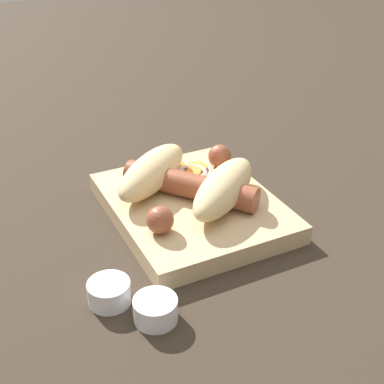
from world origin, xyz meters
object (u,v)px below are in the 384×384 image
at_px(bread_roll, 187,179).
at_px(sausage, 193,185).
at_px(food_tray, 192,207).
at_px(condiment_cup_near, 109,293).
at_px(condiment_cup_far, 156,311).

relative_size(bread_roll, sausage, 1.23).
height_order(food_tray, condiment_cup_near, same).
height_order(bread_roll, sausage, bread_roll).
relative_size(bread_roll, condiment_cup_near, 4.73).
distance_m(food_tray, bread_roll, 0.04).
distance_m(food_tray, condiment_cup_near, 0.18).
bearing_deg(condiment_cup_far, bread_roll, 145.08).
bearing_deg(condiment_cup_far, condiment_cup_near, -143.75).
distance_m(bread_roll, condiment_cup_near, 0.19).
relative_size(bread_roll, condiment_cup_far, 4.73).
bearing_deg(condiment_cup_near, bread_roll, 129.19).
bearing_deg(condiment_cup_far, sausage, 142.97).
bearing_deg(condiment_cup_near, sausage, 127.04).
bearing_deg(sausage, food_tray, -34.26).
distance_m(bread_roll, sausage, 0.01).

